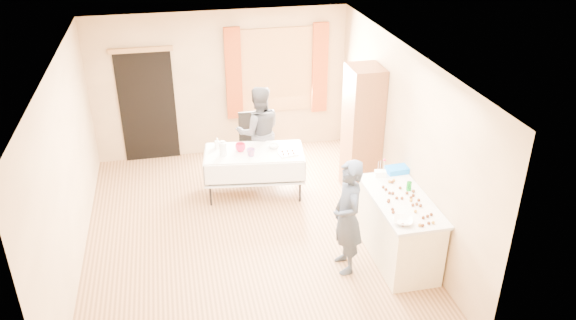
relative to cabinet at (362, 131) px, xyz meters
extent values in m
cube|color=#9E7047|center=(-1.99, -0.89, -1.05)|extent=(4.50, 5.50, 0.02)
cube|color=white|center=(-1.99, -0.89, 1.57)|extent=(4.50, 5.50, 0.02)
cube|color=tan|center=(-1.99, 1.87, 0.26)|extent=(4.50, 0.02, 2.60)
cube|color=tan|center=(-1.99, -3.65, 0.26)|extent=(4.50, 0.02, 2.60)
cube|color=tan|center=(-4.25, -0.89, 0.26)|extent=(0.02, 5.50, 2.60)
cube|color=tan|center=(0.27, -0.89, 0.26)|extent=(0.02, 5.50, 2.60)
cube|color=olive|center=(-0.99, 1.83, 0.46)|extent=(1.32, 0.06, 1.52)
cube|color=white|center=(-0.99, 1.82, 0.46)|extent=(1.20, 0.02, 1.40)
cube|color=#8D3512|center=(-1.77, 1.78, 0.46)|extent=(0.28, 0.06, 1.65)
cube|color=#8D3512|center=(-0.21, 1.78, 0.46)|extent=(0.28, 0.06, 1.65)
cube|color=black|center=(-3.29, 1.84, -0.04)|extent=(0.95, 0.04, 2.00)
cube|color=olive|center=(-3.29, 1.81, 0.98)|extent=(1.05, 0.06, 0.08)
cube|color=brown|center=(0.00, 0.00, 0.00)|extent=(0.50, 0.60, 2.07)
cube|color=beige|center=(-0.10, -1.87, -0.61)|extent=(0.65, 1.44, 0.86)
cube|color=silver|center=(-0.10, -1.87, -0.15)|extent=(0.71, 1.49, 0.04)
cube|color=silver|center=(-1.69, 0.21, -0.31)|extent=(1.60, 0.95, 0.04)
cube|color=black|center=(-1.58, 1.10, -0.60)|extent=(0.40, 0.40, 0.06)
cube|color=black|center=(-1.58, 1.28, -0.35)|extent=(0.40, 0.04, 0.58)
imported|color=#252D3D|center=(-0.85, -1.94, -0.26)|extent=(0.58, 0.39, 1.56)
imported|color=black|center=(-1.50, 0.81, -0.24)|extent=(0.79, 0.62, 1.59)
cylinder|color=#0D7918|center=(0.07, -1.68, -0.07)|extent=(0.07, 0.07, 0.12)
imported|color=white|center=(-0.31, -2.40, -0.10)|extent=(0.40, 0.40, 0.06)
cube|color=white|center=(-0.16, -1.24, -0.09)|extent=(0.17, 0.13, 0.08)
cube|color=blue|center=(0.11, -1.18, -0.09)|extent=(0.31, 0.21, 0.08)
cylinder|color=silver|center=(-2.17, 0.17, -0.18)|extent=(0.13, 0.13, 0.22)
imported|color=red|center=(-1.89, 0.27, -0.22)|extent=(0.18, 0.18, 0.13)
imported|color=red|center=(-1.76, 0.06, -0.23)|extent=(0.14, 0.14, 0.12)
imported|color=white|center=(-1.36, 0.27, -0.26)|extent=(0.27, 0.27, 0.05)
cube|color=white|center=(-1.19, -0.01, -0.28)|extent=(0.31, 0.24, 0.02)
imported|color=white|center=(-2.23, 0.48, -0.21)|extent=(0.09, 0.09, 0.16)
sphere|color=#3F2314|center=(-0.01, -1.96, -0.11)|extent=(0.04, 0.04, 0.04)
sphere|color=#371709|center=(0.03, -2.35, -0.11)|extent=(0.04, 0.04, 0.04)
sphere|color=#371709|center=(-0.29, -1.90, -0.11)|extent=(0.04, 0.04, 0.04)
sphere|color=#371709|center=(0.01, -1.78, -0.11)|extent=(0.04, 0.04, 0.04)
sphere|color=#371709|center=(-0.04, -2.07, -0.11)|extent=(0.04, 0.04, 0.04)
sphere|color=#371709|center=(-0.21, -1.73, -0.11)|extent=(0.04, 0.04, 0.04)
sphere|color=#3F2314|center=(-0.03, -1.43, -0.11)|extent=(0.04, 0.04, 0.04)
sphere|color=#371709|center=(-0.32, -2.11, -0.11)|extent=(0.04, 0.04, 0.04)
sphere|color=#371709|center=(0.09, -2.32, -0.11)|extent=(0.04, 0.04, 0.04)
sphere|color=#371709|center=(-0.11, -1.89, -0.11)|extent=(0.04, 0.04, 0.04)
sphere|color=#371709|center=(-0.24, -1.56, -0.11)|extent=(0.04, 0.04, 0.04)
sphere|color=#371709|center=(0.08, -1.98, -0.11)|extent=(0.04, 0.04, 0.04)
sphere|color=#3F2314|center=(-0.10, -1.45, -0.11)|extent=(0.04, 0.04, 0.04)
sphere|color=#371709|center=(-0.23, -1.63, -0.11)|extent=(0.04, 0.04, 0.04)
sphere|color=#371709|center=(-0.30, -1.92, -0.11)|extent=(0.04, 0.04, 0.04)
sphere|color=#371709|center=(0.02, -2.06, -0.11)|extent=(0.04, 0.04, 0.04)
sphere|color=#371709|center=(0.06, -1.85, -0.11)|extent=(0.04, 0.04, 0.04)
sphere|color=#371709|center=(-0.33, -2.46, -0.11)|extent=(0.04, 0.04, 0.04)
sphere|color=#3F2314|center=(-0.14, -2.51, -0.11)|extent=(0.04, 0.04, 0.04)
sphere|color=#371709|center=(-0.03, -2.37, -0.11)|extent=(0.04, 0.04, 0.04)
sphere|color=#371709|center=(-0.17, -1.74, -0.11)|extent=(0.04, 0.04, 0.04)
sphere|color=#371709|center=(-0.17, -1.87, -0.11)|extent=(0.04, 0.04, 0.04)
sphere|color=#371709|center=(-0.07, -1.46, -0.11)|extent=(0.04, 0.04, 0.04)
sphere|color=#371709|center=(-0.02, -2.49, -0.11)|extent=(0.04, 0.04, 0.04)
sphere|color=#3F2314|center=(-0.07, -2.22, -0.11)|extent=(0.04, 0.04, 0.04)
sphere|color=#371709|center=(-0.11, -2.52, -0.11)|extent=(0.04, 0.04, 0.04)
sphere|color=#371709|center=(0.05, -2.10, -0.11)|extent=(0.04, 0.04, 0.04)
sphere|color=#371709|center=(-0.03, -1.63, -0.11)|extent=(0.04, 0.04, 0.04)
sphere|color=#371709|center=(0.11, -1.76, -0.11)|extent=(0.04, 0.04, 0.04)
sphere|color=#371709|center=(0.01, -1.90, -0.11)|extent=(0.04, 0.04, 0.04)
sphere|color=#3F2314|center=(0.04, -2.49, -0.11)|extent=(0.04, 0.04, 0.04)
sphere|color=#371709|center=(-0.34, -2.18, -0.11)|extent=(0.04, 0.04, 0.04)
camera|label=1|loc=(-2.84, -7.58, 3.61)|focal=35.00mm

